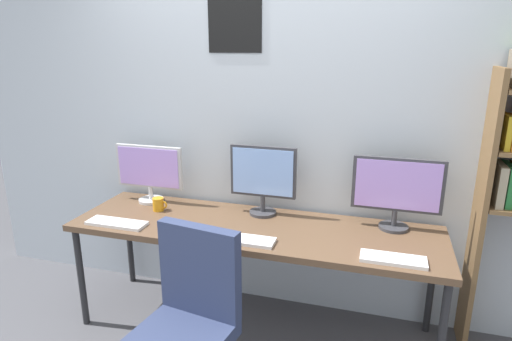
% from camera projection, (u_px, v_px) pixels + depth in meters
% --- Properties ---
extents(wall_back, '(4.73, 0.11, 2.60)m').
position_uv_depth(wall_back, '(271.00, 126.00, 2.96)').
color(wall_back, silver).
rests_on(wall_back, ground_plane).
extents(desk, '(2.33, 0.68, 0.74)m').
position_uv_depth(desk, '(254.00, 233.00, 2.74)').
color(desk, brown).
rests_on(desk, ground_plane).
extents(monitor_left, '(0.51, 0.18, 0.41)m').
position_uv_depth(monitor_left, '(149.00, 171.00, 3.09)').
color(monitor_left, silver).
rests_on(monitor_left, desk).
extents(monitor_center, '(0.44, 0.18, 0.47)m').
position_uv_depth(monitor_center, '(263.00, 177.00, 2.85)').
color(monitor_center, '#38383D').
rests_on(monitor_center, desk).
extents(monitor_right, '(0.54, 0.18, 0.45)m').
position_uv_depth(monitor_right, '(397.00, 189.00, 2.62)').
color(monitor_right, '#38383D').
rests_on(monitor_right, desk).
extents(keyboard_left, '(0.39, 0.13, 0.02)m').
position_uv_depth(keyboard_left, '(117.00, 223.00, 2.74)').
color(keyboard_left, silver).
rests_on(keyboard_left, desk).
extents(keyboard_center, '(0.38, 0.13, 0.02)m').
position_uv_depth(keyboard_center, '(242.00, 240.00, 2.51)').
color(keyboard_center, silver).
rests_on(keyboard_center, desk).
extents(keyboard_right, '(0.34, 0.13, 0.02)m').
position_uv_depth(keyboard_right, '(393.00, 259.00, 2.28)').
color(keyboard_right, silver).
rests_on(keyboard_right, desk).
extents(mouse_left_side, '(0.06, 0.10, 0.03)m').
position_uv_depth(mouse_left_side, '(177.00, 232.00, 2.61)').
color(mouse_left_side, black).
rests_on(mouse_left_side, desk).
extents(mouse_right_side, '(0.06, 0.10, 0.03)m').
position_uv_depth(mouse_right_side, '(169.00, 222.00, 2.74)').
color(mouse_right_side, silver).
rests_on(mouse_right_side, desk).
extents(coffee_mug, '(0.11, 0.08, 0.09)m').
position_uv_depth(coffee_mug, '(159.00, 204.00, 2.97)').
color(coffee_mug, orange).
rests_on(coffee_mug, desk).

